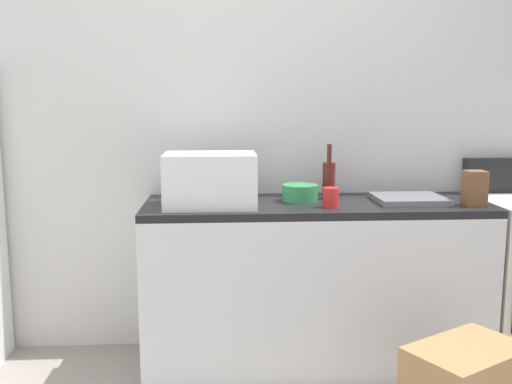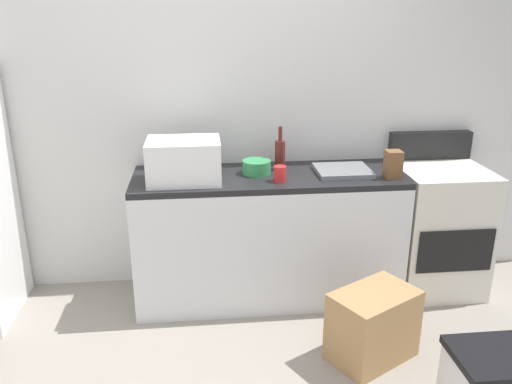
# 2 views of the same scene
# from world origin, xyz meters

# --- Properties ---
(wall_back) EXTENTS (5.00, 0.10, 2.60)m
(wall_back) POSITION_xyz_m (0.00, 1.55, 1.30)
(wall_back) COLOR silver
(wall_back) RESTS_ON ground_plane
(kitchen_counter) EXTENTS (1.80, 0.60, 0.90)m
(kitchen_counter) POSITION_xyz_m (0.30, 1.20, 0.45)
(kitchen_counter) COLOR silver
(kitchen_counter) RESTS_ON ground_plane
(stove_oven) EXTENTS (0.60, 0.61, 1.10)m
(stove_oven) POSITION_xyz_m (1.52, 1.21, 0.47)
(stove_oven) COLOR silver
(stove_oven) RESTS_ON ground_plane
(microwave) EXTENTS (0.46, 0.34, 0.27)m
(microwave) POSITION_xyz_m (-0.25, 1.12, 1.04)
(microwave) COLOR white
(microwave) RESTS_ON kitchen_counter
(sink_basin) EXTENTS (0.36, 0.32, 0.03)m
(sink_basin) POSITION_xyz_m (0.80, 1.18, 0.92)
(sink_basin) COLOR slate
(sink_basin) RESTS_ON kitchen_counter
(wine_bottle) EXTENTS (0.07, 0.07, 0.30)m
(wine_bottle) POSITION_xyz_m (0.39, 1.31, 1.01)
(wine_bottle) COLOR #591E19
(wine_bottle) RESTS_ON kitchen_counter
(coffee_mug) EXTENTS (0.08, 0.08, 0.10)m
(coffee_mug) POSITION_xyz_m (0.35, 1.05, 0.95)
(coffee_mug) COLOR red
(coffee_mug) RESTS_ON kitchen_counter
(knife_block) EXTENTS (0.10, 0.10, 0.18)m
(knife_block) POSITION_xyz_m (1.09, 1.05, 0.99)
(knife_block) COLOR brown
(knife_block) RESTS_ON kitchen_counter
(mixing_bowl) EXTENTS (0.19, 0.19, 0.09)m
(mixing_bowl) POSITION_xyz_m (0.22, 1.23, 0.95)
(mixing_bowl) COLOR #338C4C
(mixing_bowl) RESTS_ON kitchen_counter
(cardboard_box_large) EXTENTS (0.58, 0.51, 0.43)m
(cardboard_box_large) POSITION_xyz_m (0.82, 0.42, 0.21)
(cardboard_box_large) COLOR #A37A4C
(cardboard_box_large) RESTS_ON ground_plane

